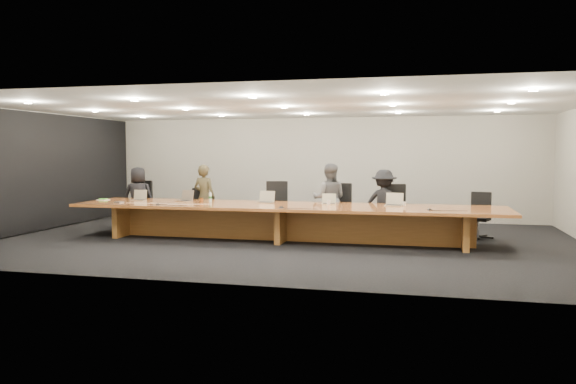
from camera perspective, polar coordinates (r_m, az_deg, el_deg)
name	(u,v)px	position (r m, az deg, el deg)	size (l,w,h in m)	color
ground	(285,240)	(11.81, -0.35, -4.95)	(12.00, 12.00, 0.00)	black
back_wall	(320,169)	(15.58, 3.25, 2.39)	(12.00, 0.02, 2.80)	beige
left_wall_panel	(38,173)	(14.33, -24.06, 1.80)	(0.08, 7.84, 2.74)	black
conference_table	(285,216)	(11.74, -0.35, -2.43)	(9.00, 1.80, 0.75)	brown
chair_far_left	(138,203)	(14.46, -14.97, -1.10)	(0.59, 0.59, 1.17)	black
chair_left	(195,208)	(13.70, -9.42, -1.65)	(0.51, 0.51, 1.00)	black
chair_mid_left	(276,206)	(12.98, -1.23, -1.46)	(0.61, 0.61, 1.20)	black
chair_mid_right	(337,208)	(12.79, 5.04, -1.63)	(0.59, 0.59, 1.17)	black
chair_right	(397,209)	(12.72, 11.04, -1.74)	(0.59, 0.59, 1.16)	black
chair_far_right	(478,215)	(12.70, 18.76, -2.22)	(0.52, 0.52, 1.01)	black
person_a	(138,197)	(14.23, -14.96, -0.52)	(0.73, 0.48, 1.50)	black
person_b	(204,197)	(13.54, -8.50, -0.52)	(0.57, 0.37, 1.56)	#36301D
person_c	(329,199)	(12.71, 4.20, -0.69)	(0.78, 0.60, 1.60)	#535355
person_d	(384,203)	(12.54, 9.71, -1.10)	(0.95, 0.55, 1.47)	black
laptop_a	(138,195)	(13.30, -14.96, -0.29)	(0.31, 0.23, 0.25)	tan
laptop_b	(184,195)	(12.77, -10.53, -0.35)	(0.33, 0.24, 0.26)	tan
laptop_c	(265,197)	(12.18, -2.31, -0.48)	(0.34, 0.25, 0.27)	tan
laptop_d	(329,199)	(11.91, 4.17, -0.68)	(0.29, 0.21, 0.23)	beige
laptop_e	(394,199)	(11.67, 10.68, -0.72)	(0.35, 0.26, 0.28)	#C1B194
water_bottle	(210,197)	(12.50, -7.90, -0.55)	(0.07, 0.07, 0.21)	silver
amber_mug	(201,200)	(12.44, -8.78, -0.82)	(0.08, 0.08, 0.10)	brown
paper_cup_near	(329,202)	(11.75, 4.15, -1.06)	(0.09, 0.09, 0.10)	white
paper_cup_far	(405,204)	(11.72, 11.75, -1.19)	(0.07, 0.07, 0.09)	silver
notepad	(103,200)	(13.58, -18.26, -0.76)	(0.24, 0.19, 0.01)	silver
lime_gadget	(103,199)	(13.56, -18.26, -0.68)	(0.17, 0.10, 0.03)	green
av_box	(119,202)	(12.74, -16.79, -1.00)	(0.18, 0.13, 0.03)	#A3A3A8
mic_left	(158,204)	(12.09, -13.08, -1.20)	(0.11, 0.11, 0.03)	black
mic_center	(282,207)	(11.08, -0.66, -1.54)	(0.13, 0.13, 0.03)	black
mic_right	(430,209)	(10.98, 14.18, -1.72)	(0.12, 0.12, 0.03)	black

